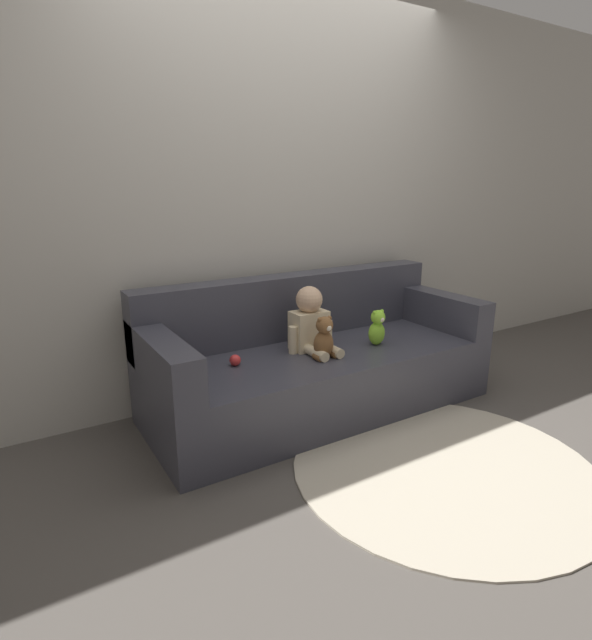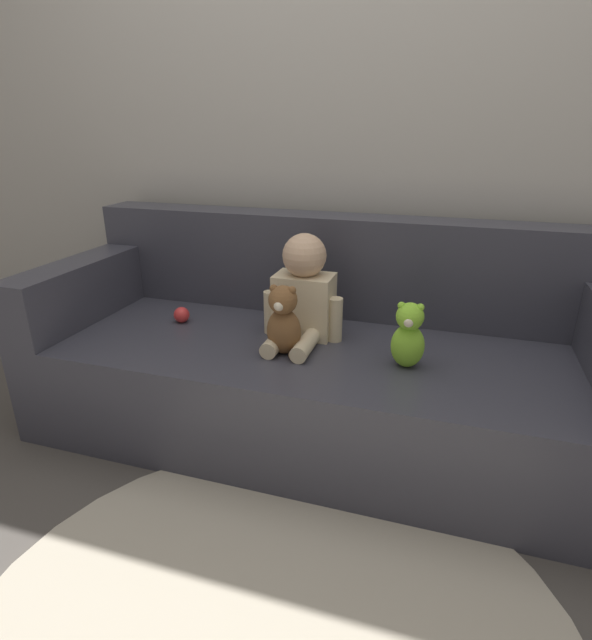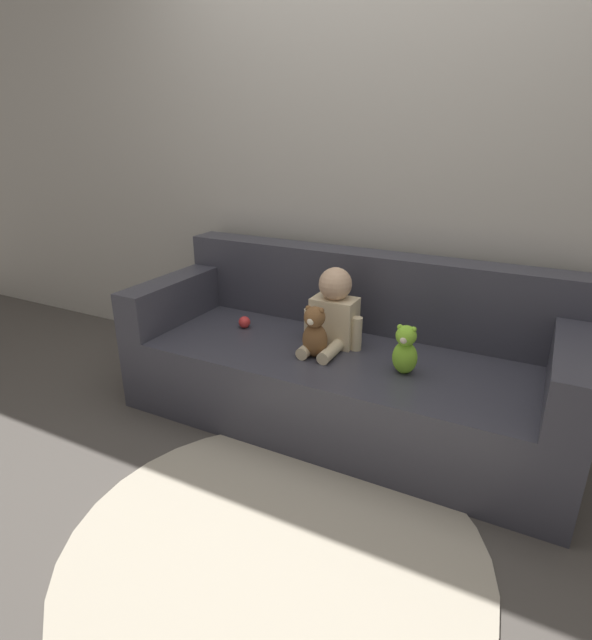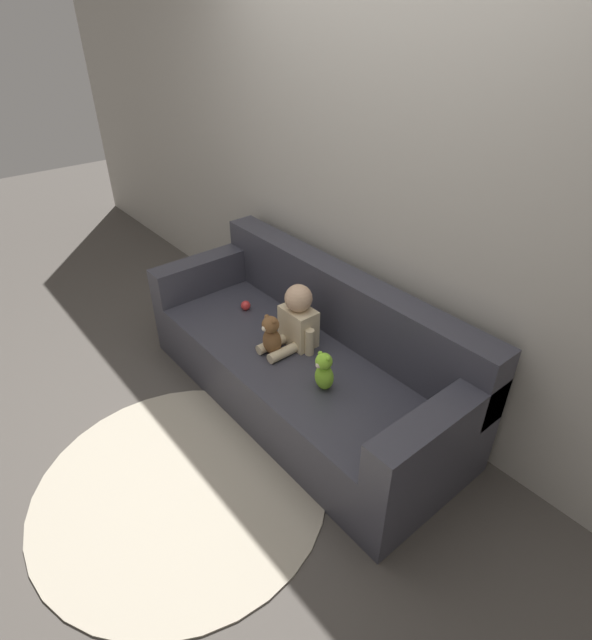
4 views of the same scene
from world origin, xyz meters
name	(u,v)px [view 4 (image 4 of 4)]	position (x,y,z in m)	size (l,w,h in m)	color
ground_plane	(299,400)	(0.00, 0.00, 0.00)	(12.00, 12.00, 0.00)	#4C4742
wall_back	(372,175)	(0.00, 0.50, 1.30)	(8.00, 0.05, 2.60)	#ADA89E
couch	(306,360)	(0.00, 0.06, 0.28)	(2.09, 0.83, 0.78)	#383842
person_baby	(296,320)	(-0.06, 0.03, 0.54)	(0.30, 0.33, 0.38)	beige
teddy_bear_brown	(271,336)	(-0.08, -0.14, 0.50)	(0.14, 0.11, 0.25)	brown
plush_toy_side	(324,371)	(0.34, -0.11, 0.49)	(0.11, 0.10, 0.22)	#8CD133
toy_ball	(246,305)	(-0.56, 0.01, 0.41)	(0.06, 0.06, 0.06)	red
floor_rug	(182,487)	(0.13, -0.88, 0.01)	(1.47, 1.47, 0.01)	#B2A893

